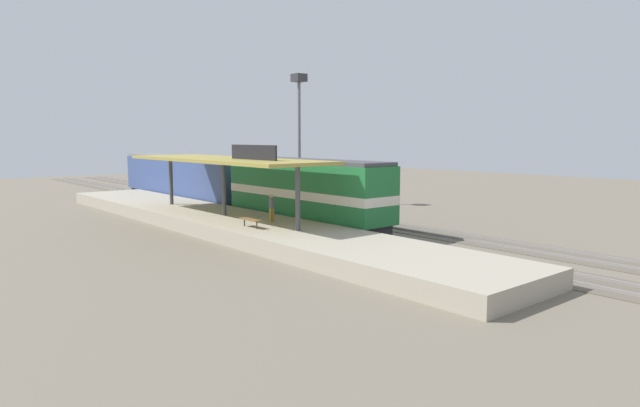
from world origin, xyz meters
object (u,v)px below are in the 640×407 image
Objects in this scene: light_mast at (299,111)px; passenger_carriage_single at (184,178)px; platform_bench at (250,220)px; person_waiting at (272,207)px; freight_car at (272,184)px; locomotive at (305,192)px.

passenger_carriage_single is at bearing 136.78° from light_mast.
person_waiting is (2.12, 0.92, 0.51)m from platform_bench.
freight_car is at bearing -177.03° from light_mast.
person_waiting is (-3.88, -19.57, -0.46)m from passenger_carriage_single.
platform_bench is at bearing -136.36° from light_mast.
freight_car reaches higher than person_waiting.
freight_car is at bearing 54.94° from person_waiting.
platform_bench is 0.12× the size of locomotive.
platform_bench is 0.08× the size of passenger_carriage_single.
light_mast is (7.80, 10.67, 5.99)m from locomotive.
freight_car is at bearing 66.35° from locomotive.
platform_bench is 16.78m from freight_car.
locomotive is 11.47m from freight_car.
freight_car is 1.03× the size of light_mast.
passenger_carriage_single is 12.31m from light_mast.
person_waiting is at bearing -101.20° from passenger_carriage_single.
locomotive is 4.22m from person_waiting.
light_mast reaches higher than locomotive.
passenger_carriage_single is 11.70× the size of person_waiting.
freight_car is (4.60, -7.50, -0.34)m from passenger_carriage_single.
freight_car is (10.60, 12.99, 0.63)m from platform_bench.
freight_car is (4.60, 10.50, -0.44)m from locomotive.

